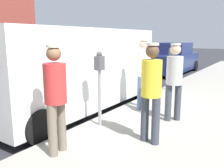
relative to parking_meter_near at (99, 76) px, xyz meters
The scene contains 10 objects.
ground_plane 1.80m from the parking_meter_near, behind, with size 80.00×80.00×0.00m, color #2D2D33.
sidewalk_slab 2.42m from the parking_meter_near, ahead, with size 5.00×32.00×0.15m, color #9E998E.
parking_meter_near is the anchor object (origin of this frame).
parking_meter_far 4.10m from the parking_meter_near, 90.00° to the left, with size 0.14×0.18×1.52m.
pedestrian_in_white 1.57m from the parking_meter_near, 82.97° to the left, with size 0.34×0.36×1.75m.
pedestrian_in_gray 1.60m from the parking_meter_near, 44.31° to the left, with size 0.34×0.34×1.67m.
pedestrian_in_yellow 1.22m from the parking_meter_near, ahead, with size 0.36×0.34×1.70m.
pedestrian_in_red 1.35m from the parking_meter_near, 82.99° to the right, with size 0.34×0.36×1.69m.
parked_van 1.77m from the parking_meter_near, 148.19° to the left, with size 2.13×5.21×2.15m.
parked_sedan_ahead 9.10m from the parking_meter_near, 100.88° to the left, with size 1.94×4.40×1.65m.
Camera 1 is at (4.17, -3.93, 1.94)m, focal length 38.48 mm.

